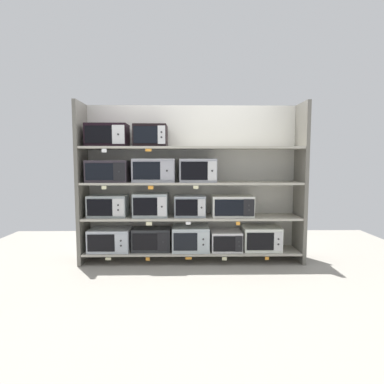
# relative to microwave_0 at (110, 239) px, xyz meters

# --- Properties ---
(ground) EXTENTS (6.99, 6.00, 0.02)m
(ground) POSITION_rel_microwave_0_xyz_m (1.15, -1.00, -0.32)
(ground) COLOR gray
(back_panel) EXTENTS (3.19, 0.04, 2.21)m
(back_panel) POSITION_rel_microwave_0_xyz_m (1.15, 0.26, 0.79)
(back_panel) COLOR beige
(back_panel) RESTS_ON ground
(upright_left) EXTENTS (0.05, 0.48, 2.21)m
(upright_left) POSITION_rel_microwave_0_xyz_m (-0.37, 0.00, 0.79)
(upright_left) COLOR #68645B
(upright_left) RESTS_ON ground
(upright_right) EXTENTS (0.05, 0.48, 2.21)m
(upright_right) POSITION_rel_microwave_0_xyz_m (2.68, 0.00, 0.79)
(upright_right) COLOR #68645B
(upright_right) RESTS_ON ground
(shelf_0) EXTENTS (2.99, 0.48, 0.03)m
(shelf_0) POSITION_rel_microwave_0_xyz_m (1.15, 0.00, -0.17)
(shelf_0) COLOR #ADA899
(shelf_0) RESTS_ON ground
(microwave_0) EXTENTS (0.57, 0.43, 0.31)m
(microwave_0) POSITION_rel_microwave_0_xyz_m (0.00, 0.00, 0.00)
(microwave_0) COLOR #B4BAC3
(microwave_0) RESTS_ON shelf_0
(microwave_1) EXTENTS (0.53, 0.35, 0.32)m
(microwave_1) POSITION_rel_microwave_0_xyz_m (0.58, 0.00, 0.00)
(microwave_1) COLOR #27292C
(microwave_1) RESTS_ON shelf_0
(microwave_2) EXTENTS (0.51, 0.44, 0.34)m
(microwave_2) POSITION_rel_microwave_0_xyz_m (1.13, 0.00, 0.01)
(microwave_2) COLOR #B3BEC1
(microwave_2) RESTS_ON shelf_0
(microwave_3) EXTENTS (0.42, 0.42, 0.27)m
(microwave_3) POSITION_rel_microwave_0_xyz_m (1.63, -0.00, -0.02)
(microwave_3) COLOR silver
(microwave_3) RESTS_ON shelf_0
(microwave_4) EXTENTS (0.52, 0.40, 0.33)m
(microwave_4) POSITION_rel_microwave_0_xyz_m (2.13, 0.00, 0.01)
(microwave_4) COLOR silver
(microwave_4) RESTS_ON shelf_0
(price_tag_0) EXTENTS (0.08, 0.00, 0.04)m
(price_tag_0) POSITION_rel_microwave_0_xyz_m (0.02, -0.24, -0.21)
(price_tag_0) COLOR beige
(price_tag_1) EXTENTS (0.05, 0.00, 0.04)m
(price_tag_1) POSITION_rel_microwave_0_xyz_m (0.55, -0.24, -0.21)
(price_tag_1) COLOR orange
(price_tag_2) EXTENTS (0.08, 0.00, 0.03)m
(price_tag_2) POSITION_rel_microwave_0_xyz_m (1.10, -0.24, -0.21)
(price_tag_2) COLOR orange
(price_tag_3) EXTENTS (0.07, 0.00, 0.05)m
(price_tag_3) POSITION_rel_microwave_0_xyz_m (1.59, -0.24, -0.21)
(price_tag_3) COLOR beige
(price_tag_4) EXTENTS (0.05, 0.00, 0.04)m
(price_tag_4) POSITION_rel_microwave_0_xyz_m (2.16, -0.24, -0.21)
(price_tag_4) COLOR orange
(shelf_1) EXTENTS (2.99, 0.48, 0.03)m
(shelf_1) POSITION_rel_microwave_0_xyz_m (1.15, 0.00, 0.31)
(shelf_1) COLOR #ADA899
(microwave_5) EXTENTS (0.53, 0.36, 0.30)m
(microwave_5) POSITION_rel_microwave_0_xyz_m (-0.02, -0.00, 0.48)
(microwave_5) COLOR #97A1A2
(microwave_5) RESTS_ON shelf_1
(microwave_6) EXTENTS (0.47, 0.39, 0.33)m
(microwave_6) POSITION_rel_microwave_0_xyz_m (0.58, 0.00, 0.49)
(microwave_6) COLOR #9CA7A9
(microwave_6) RESTS_ON shelf_1
(microwave_7) EXTENTS (0.43, 0.34, 0.29)m
(microwave_7) POSITION_rel_microwave_0_xyz_m (1.12, -0.00, 0.47)
(microwave_7) COLOR #9CA5AE
(microwave_7) RESTS_ON shelf_1
(microwave_8) EXTENTS (0.57, 0.38, 0.29)m
(microwave_8) POSITION_rel_microwave_0_xyz_m (1.72, -0.00, 0.47)
(microwave_8) COLOR white
(microwave_8) RESTS_ON shelf_1
(price_tag_5) EXTENTS (0.08, 0.00, 0.05)m
(price_tag_5) POSITION_rel_microwave_0_xyz_m (0.57, -0.24, 0.27)
(price_tag_5) COLOR beige
(price_tag_6) EXTENTS (0.07, 0.00, 0.04)m
(price_tag_6) POSITION_rel_microwave_0_xyz_m (1.10, -0.24, 0.27)
(price_tag_6) COLOR white
(price_tag_7) EXTENTS (0.05, 0.00, 0.05)m
(price_tag_7) POSITION_rel_microwave_0_xyz_m (1.76, -0.24, 0.27)
(price_tag_7) COLOR orange
(shelf_2) EXTENTS (2.99, 0.48, 0.03)m
(shelf_2) POSITION_rel_microwave_0_xyz_m (1.15, 0.00, 0.80)
(shelf_2) COLOR #ADA899
(microwave_9) EXTENTS (0.56, 0.41, 0.30)m
(microwave_9) POSITION_rel_microwave_0_xyz_m (-0.01, -0.00, 0.96)
(microwave_9) COLOR #332C34
(microwave_9) RESTS_ON shelf_2
(microwave_10) EXTENTS (0.58, 0.34, 0.32)m
(microwave_10) POSITION_rel_microwave_0_xyz_m (0.63, 0.00, 0.97)
(microwave_10) COLOR #A4A5AE
(microwave_10) RESTS_ON shelf_2
(microwave_11) EXTENTS (0.50, 0.41, 0.32)m
(microwave_11) POSITION_rel_microwave_0_xyz_m (1.23, -0.00, 0.97)
(microwave_11) COLOR #9D9FA8
(microwave_11) RESTS_ON shelf_2
(price_tag_8) EXTENTS (0.06, 0.00, 0.05)m
(price_tag_8) POSITION_rel_microwave_0_xyz_m (-0.01, -0.24, 0.75)
(price_tag_8) COLOR beige
(price_tag_9) EXTENTS (0.07, 0.00, 0.05)m
(price_tag_9) POSITION_rel_microwave_0_xyz_m (0.60, -0.24, 0.75)
(price_tag_9) COLOR orange
(price_tag_10) EXTENTS (0.07, 0.00, 0.04)m
(price_tag_10) POSITION_rel_microwave_0_xyz_m (1.20, -0.24, 0.75)
(price_tag_10) COLOR beige
(shelf_3) EXTENTS (2.99, 0.48, 0.03)m
(shelf_3) POSITION_rel_microwave_0_xyz_m (1.15, 0.00, 1.28)
(shelf_3) COLOR #ADA899
(microwave_12) EXTENTS (0.55, 0.36, 0.31)m
(microwave_12) POSITION_rel_microwave_0_xyz_m (-0.01, 0.00, 1.45)
(microwave_12) COLOR black
(microwave_12) RESTS_ON shelf_3
(microwave_13) EXTENTS (0.44, 0.43, 0.30)m
(microwave_13) POSITION_rel_microwave_0_xyz_m (0.59, -0.00, 1.44)
(microwave_13) COLOR black
(microwave_13) RESTS_ON shelf_3
(price_tag_11) EXTENTS (0.06, 0.00, 0.05)m
(price_tag_11) POSITION_rel_microwave_0_xyz_m (0.00, -0.24, 1.24)
(price_tag_11) COLOR white
(price_tag_12) EXTENTS (0.08, 0.00, 0.04)m
(price_tag_12) POSITION_rel_microwave_0_xyz_m (0.58, -0.24, 1.24)
(price_tag_12) COLOR orange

